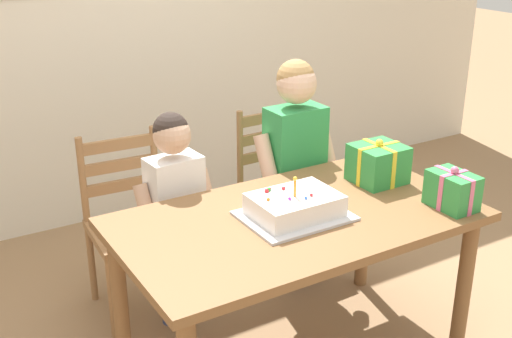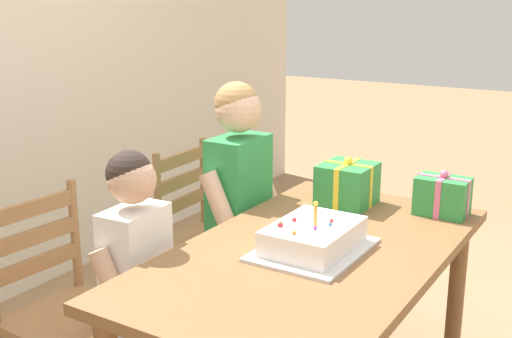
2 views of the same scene
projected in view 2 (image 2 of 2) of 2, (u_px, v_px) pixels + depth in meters
dining_table at (312, 273)px, 2.34m from camera, size 1.54×0.86×0.74m
birthday_cake at (313, 238)px, 2.28m from camera, size 0.44×0.34×0.19m
gift_box_red_large at (347, 184)px, 2.79m from camera, size 0.24×0.22×0.22m
gift_box_beside_cake at (442, 196)px, 2.66m from camera, size 0.15×0.21×0.19m
chair_left at (65, 313)px, 2.42m from camera, size 0.44×0.44×0.92m
chair_right at (208, 238)px, 3.17m from camera, size 0.44×0.44×0.92m
child_older at (239, 191)px, 2.90m from camera, size 0.46×0.26×1.27m
child_younger at (136, 265)px, 2.36m from camera, size 0.41×0.24×1.10m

